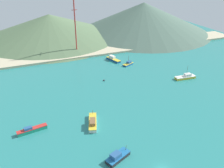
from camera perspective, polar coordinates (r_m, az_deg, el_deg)
ground at (r=94.76m, az=1.67°, el=-7.25°), size 260.00×280.00×0.50m
fishing_boat_2 at (r=89.12m, az=-4.50°, el=-8.84°), size 6.01×11.07×2.79m
fishing_boat_3 at (r=75.27m, az=1.27°, el=-16.53°), size 8.60×5.93×2.72m
fishing_boat_4 at (r=139.73m, az=3.80°, el=4.73°), size 7.11×5.12×5.58m
fishing_boat_5 at (r=146.03m, az=0.26°, el=5.84°), size 5.57×10.88×2.75m
fishing_boat_6 at (r=89.86m, az=-18.13°, el=-10.05°), size 10.39×3.24×2.22m
fishing_boat_7 at (r=128.25m, az=16.71°, el=1.60°), size 10.82×4.04×6.82m
buoy_0 at (r=120.67m, az=-1.86°, el=0.82°), size 0.94×0.94×0.94m
beach_strip at (r=157.06m, az=-9.36°, el=6.85°), size 247.00×17.43×1.20m
hill_central at (r=194.69m, az=-14.24°, el=12.80°), size 107.83×107.83×18.08m
hill_east at (r=208.98m, az=7.28°, el=15.06°), size 109.12×109.12×23.73m
radio_tower at (r=153.46m, az=-8.50°, el=12.83°), size 3.33×2.66×33.28m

